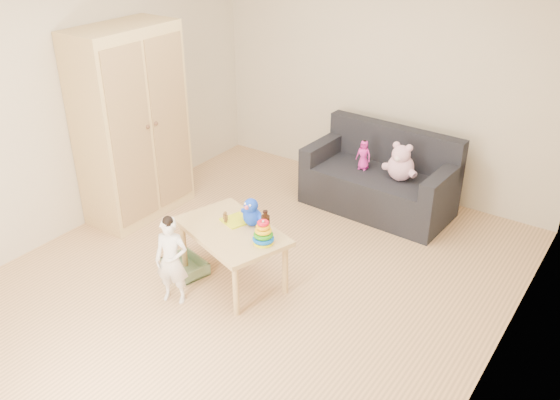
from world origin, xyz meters
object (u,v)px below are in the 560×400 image
Objects in this scene: wardrobe at (132,124)px; toddler at (172,262)px; play_table at (233,255)px; sofa at (378,191)px.

toddler is (1.36, -0.93, -0.59)m from wardrobe.
play_table is at bearing 44.40° from toddler.
toddler is (-0.22, -0.49, 0.12)m from play_table.
toddler is at bearing -34.38° from wardrobe.
play_table is (1.58, -0.44, -0.70)m from wardrobe.
sofa is 2.03× the size of toddler.
play_table is 1.29× the size of toddler.
toddler is at bearing -114.06° from play_table.
wardrobe reaches higher than play_table.
sofa is 1.92m from play_table.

